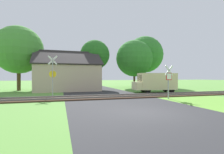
# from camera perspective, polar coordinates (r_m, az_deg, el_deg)

# --- Properties ---
(ground_plane) EXTENTS (160.00, 160.00, 0.00)m
(ground_plane) POSITION_cam_1_polar(r_m,az_deg,el_deg) (9.27, 10.55, -11.30)
(ground_plane) COLOR #5B933D
(road_asphalt) EXTENTS (7.68, 80.00, 0.01)m
(road_asphalt) POSITION_cam_1_polar(r_m,az_deg,el_deg) (11.06, 5.78, -9.42)
(road_asphalt) COLOR #2D2D30
(road_asphalt) RESTS_ON ground
(rail_track) EXTENTS (60.00, 2.60, 0.22)m
(rail_track) POSITION_cam_1_polar(r_m,az_deg,el_deg) (15.36, -0.74, -6.52)
(rail_track) COLOR #422D1E
(rail_track) RESTS_ON ground
(stop_sign_near) EXTENTS (0.86, 0.22, 2.78)m
(stop_sign_near) POSITION_cam_1_polar(r_m,az_deg,el_deg) (15.12, 18.01, -0.65)
(stop_sign_near) COLOR #9E9EA5
(stop_sign_near) RESTS_ON ground
(crossing_sign_far) EXTENTS (0.88, 0.17, 3.78)m
(crossing_sign_far) POSITION_cam_1_polar(r_m,az_deg,el_deg) (16.89, -18.83, 1.17)
(crossing_sign_far) COLOR #9E9EA5
(crossing_sign_far) RESTS_ON ground
(house) EXTENTS (8.58, 6.99, 5.31)m
(house) POSITION_cam_1_polar(r_m,az_deg,el_deg) (24.16, -14.42, 0.15)
(house) COLOR #C6B293
(house) RESTS_ON ground
(tree_far) EXTENTS (6.69, 6.69, 9.26)m
(tree_far) POSITION_cam_1_polar(r_m,az_deg,el_deg) (33.07, 10.66, 7.21)
(tree_far) COLOR #513823
(tree_far) RESTS_ON ground
(tree_left) EXTENTS (6.25, 6.25, 8.49)m
(tree_left) POSITION_cam_1_polar(r_m,az_deg,el_deg) (26.26, -28.16, 7.80)
(tree_left) COLOR #513823
(tree_left) RESTS_ON ground
(tree_center) EXTENTS (4.41, 4.41, 7.34)m
(tree_center) POSITION_cam_1_polar(r_m,az_deg,el_deg) (26.58, -5.60, 7.22)
(tree_center) COLOR #513823
(tree_center) RESTS_ON ground
(tree_right) EXTENTS (5.90, 5.90, 7.76)m
(tree_right) POSITION_cam_1_polar(r_m,az_deg,el_deg) (28.78, 7.29, 6.04)
(tree_right) COLOR #513823
(tree_right) RESTS_ON ground
(mail_truck) EXTENTS (5.08, 2.40, 2.24)m
(mail_truck) POSITION_cam_1_polar(r_m,az_deg,el_deg) (20.94, 14.02, -1.51)
(mail_truck) COLOR beige
(mail_truck) RESTS_ON ground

